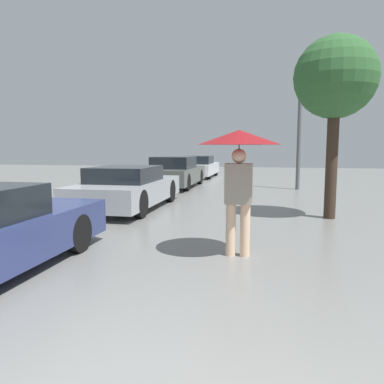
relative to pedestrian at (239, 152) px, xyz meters
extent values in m
cylinder|color=beige|center=(-0.11, 0.00, -1.17)|extent=(0.15, 0.15, 0.80)
cylinder|color=beige|center=(0.11, 0.00, -1.17)|extent=(0.15, 0.15, 0.80)
cube|color=gray|center=(0.00, 0.00, -0.47)|extent=(0.40, 0.23, 0.60)
sphere|color=beige|center=(0.00, 0.00, -0.06)|extent=(0.22, 0.22, 0.22)
cylinder|color=#515456|center=(0.00, 0.00, -0.21)|extent=(0.02, 0.02, 0.64)
cone|color=maroon|center=(0.00, 0.00, 0.22)|extent=(1.23, 1.23, 0.21)
cylinder|color=black|center=(-2.48, -0.29, -1.27)|extent=(0.18, 0.60, 0.60)
cube|color=#9EA3A8|center=(-3.28, 3.96, -1.11)|extent=(1.80, 4.34, 0.56)
cube|color=black|center=(-3.28, 3.75, -0.63)|extent=(1.53, 1.95, 0.40)
cylinder|color=black|center=(-4.09, 5.31, -1.24)|extent=(0.18, 0.67, 0.67)
cylinder|color=black|center=(-2.47, 5.31, -1.24)|extent=(0.18, 0.67, 0.67)
cylinder|color=black|center=(-4.09, 2.62, -1.24)|extent=(0.18, 0.67, 0.67)
cylinder|color=black|center=(-2.47, 2.62, -1.24)|extent=(0.18, 0.67, 0.67)
cube|color=#4C514C|center=(-3.36, 9.52, -1.08)|extent=(1.77, 4.40, 0.62)
cube|color=black|center=(-3.36, 9.30, -0.54)|extent=(1.50, 1.98, 0.47)
cylinder|color=black|center=(-4.16, 10.88, -1.24)|extent=(0.18, 0.66, 0.66)
cylinder|color=black|center=(-2.57, 10.88, -1.24)|extent=(0.18, 0.66, 0.66)
cylinder|color=black|center=(-4.16, 8.15, -1.24)|extent=(0.18, 0.66, 0.66)
cylinder|color=black|center=(-2.57, 8.15, -1.24)|extent=(0.18, 0.66, 0.66)
cube|color=silver|center=(-3.39, 14.79, -1.12)|extent=(1.84, 4.15, 0.57)
cube|color=black|center=(-3.39, 14.58, -0.61)|extent=(1.56, 1.87, 0.44)
cylinder|color=black|center=(-4.21, 16.07, -1.26)|extent=(0.18, 0.64, 0.64)
cylinder|color=black|center=(-2.56, 16.07, -1.26)|extent=(0.18, 0.64, 0.64)
cylinder|color=black|center=(-4.21, 13.50, -1.26)|extent=(0.18, 0.64, 0.64)
cylinder|color=black|center=(-2.56, 13.50, -1.26)|extent=(0.18, 0.64, 0.64)
cylinder|color=#38281E|center=(1.85, 3.47, -0.23)|extent=(0.26, 0.26, 2.69)
sphere|color=#2D5B2D|center=(1.85, 3.47, 1.62)|extent=(1.83, 1.83, 1.83)
cylinder|color=#515456|center=(1.57, 9.55, 0.45)|extent=(0.15, 0.15, 4.05)
sphere|color=beige|center=(1.57, 9.55, 2.56)|extent=(0.30, 0.30, 0.30)
camera|label=1|loc=(0.43, -5.58, 0.07)|focal=35.00mm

